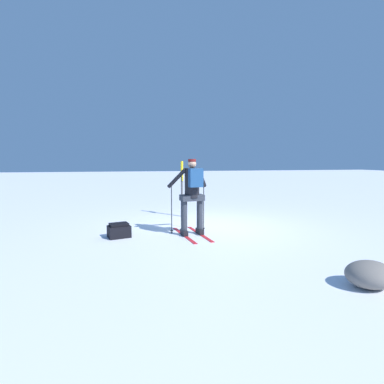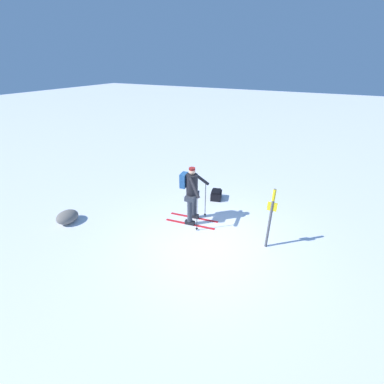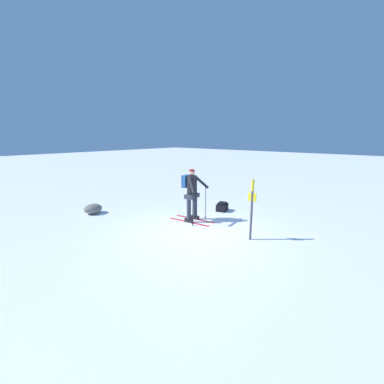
% 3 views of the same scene
% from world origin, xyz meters
% --- Properties ---
extents(ground_plane, '(80.00, 80.00, 0.00)m').
position_xyz_m(ground_plane, '(0.00, 0.00, 0.00)').
color(ground_plane, white).
extents(skier, '(1.04, 1.65, 1.81)m').
position_xyz_m(skier, '(-0.69, -0.81, 1.05)').
color(skier, red).
rests_on(skier, ground_plane).
extents(dropped_backpack, '(0.57, 0.48, 0.33)m').
position_xyz_m(dropped_backpack, '(-2.39, -0.68, 0.16)').
color(dropped_backpack, black).
rests_on(dropped_backpack, ground_plane).
extents(trail_marker, '(0.08, 0.24, 1.75)m').
position_xyz_m(trail_marker, '(-0.52, 1.56, 1.04)').
color(trail_marker, '#4C4C51').
rests_on(trail_marker, ground_plane).
extents(rock_boulder, '(0.68, 0.58, 0.38)m').
position_xyz_m(rock_boulder, '(1.14, -4.22, 0.19)').
color(rock_boulder, slate).
rests_on(rock_boulder, ground_plane).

